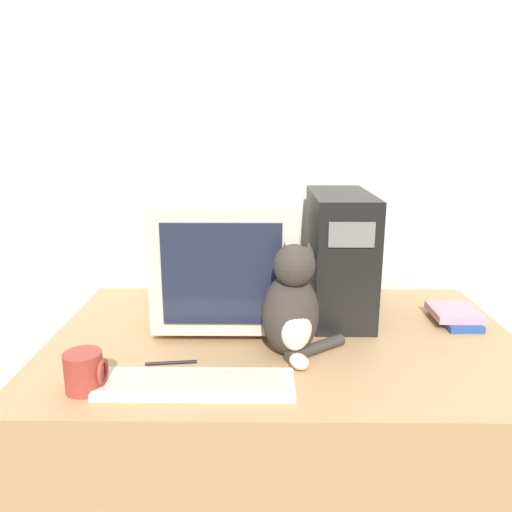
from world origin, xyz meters
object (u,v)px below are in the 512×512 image
Objects in this scene: keyboard at (196,384)px; pen at (171,363)px; cat at (292,308)px; book_stack at (455,315)px; computer_tower at (339,254)px; mug at (85,372)px; crt_monitor at (227,255)px.

keyboard is 3.50× the size of pen.
book_stack is at bearing 11.10° from cat.
computer_tower is 0.69m from pen.
cat reaches higher than keyboard.
mug is at bearing -157.07° from book_stack.
crt_monitor reaches higher than pen.
book_stack is 1.18m from mug.
pen is (-0.51, -0.40, -0.21)m from computer_tower.
mug is (-0.19, -0.14, 0.05)m from pen.
cat is at bearing -56.83° from crt_monitor.
mug is at bearing -176.66° from keyboard.
computer_tower is 2.13× the size of book_stack.
crt_monitor is at bearing 70.25° from pen.
cat is (0.20, -0.31, -0.07)m from crt_monitor.
computer_tower reaches higher than pen.
keyboard is (-0.43, -0.53, -0.20)m from computer_tower.
book_stack is 1.45× the size of pen.
mug is (-0.32, -0.51, -0.16)m from crt_monitor.
computer_tower reaches higher than crt_monitor.
computer_tower is at bearing 4.72° from crt_monitor.
keyboard is at bearing -129.22° from computer_tower.
computer_tower is 1.29× the size of cat.
crt_monitor is 0.38m from cat.
cat is 3.36× the size of mug.
book_stack is (0.81, 0.44, 0.01)m from keyboard.
crt_monitor is at bearing 84.41° from keyboard.
book_stack is at bearing 28.58° from keyboard.
mug is at bearing -143.10° from pen.
book_stack is at bearing 19.53° from pen.
crt_monitor is 0.45m from pen.
crt_monitor reaches higher than mug.
cat is (0.25, 0.19, 0.13)m from keyboard.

